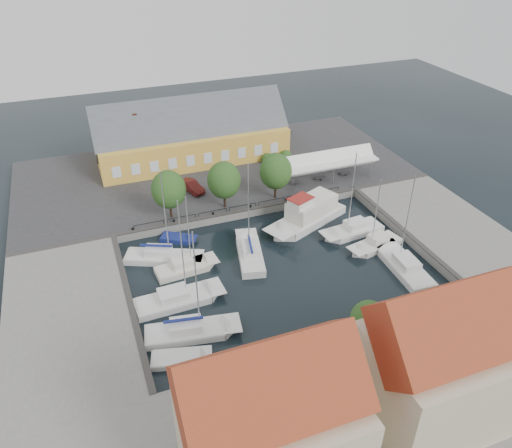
{
  "coord_description": "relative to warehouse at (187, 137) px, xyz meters",
  "views": [
    {
      "loc": [
        -17.95,
        -41.25,
        33.46
      ],
      "look_at": [
        0.0,
        6.0,
        1.5
      ],
      "focal_mm": 35.0,
      "sensor_mm": 36.0,
      "label": 1
    }
  ],
  "objects": [
    {
      "name": "west_boat_a",
      "position": [
        -9.14,
        -23.47,
        -4.16
      ],
      "size": [
        9.02,
        5.88,
        11.72
      ],
      "color": "silver",
      "rests_on": "ground"
    },
    {
      "name": "tent_canopy",
      "position": [
        16.6,
        -13.86,
        -0.74
      ],
      "size": [
        14.0,
        4.0,
        2.83
      ],
      "color": "white",
      "rests_on": "north_quay"
    },
    {
      "name": "east_quay",
      "position": [
        24.6,
        -30.36,
        -3.93
      ],
      "size": [
        12.0,
        24.0,
        1.0
      ],
      "primitive_type": "cube",
      "color": "slate",
      "rests_on": "ground"
    },
    {
      "name": "warehouse",
      "position": [
        0.0,
        0.0,
        0.0
      ],
      "size": [
        28.56,
        14.0,
        9.55
      ],
      "color": "gold",
      "rests_on": "north_quay"
    },
    {
      "name": "west_boat_d",
      "position": [
        -9.08,
        -35.99,
        -4.16
      ],
      "size": [
        9.26,
        4.18,
        11.93
      ],
      "color": "silver",
      "rests_on": "ground"
    },
    {
      "name": "west_boat_b",
      "position": [
        -7.16,
        -26.33,
        -4.17
      ],
      "size": [
        7.14,
        2.94,
        9.72
      ],
      "color": "silver",
      "rests_on": "ground"
    },
    {
      "name": "trawler",
      "position": [
        9.64,
        -22.15,
        -3.41
      ],
      "size": [
        12.27,
        7.92,
        5.0
      ],
      "color": "silver",
      "rests_on": "ground"
    },
    {
      "name": "south_bank",
      "position": [
        2.6,
        -49.36,
        -3.93
      ],
      "size": [
        56.0,
        14.0,
        1.0
      ],
      "primitive_type": "cube",
      "color": "slate",
      "rests_on": "ground"
    },
    {
      "name": "quay_trees",
      "position": [
        0.6,
        -16.36,
        0.45
      ],
      "size": [
        18.2,
        4.2,
        6.3
      ],
      "color": "black",
      "rests_on": "north_quay"
    },
    {
      "name": "launch_sw",
      "position": [
        -10.71,
        -38.75,
        -4.34
      ],
      "size": [
        5.63,
        3.26,
        0.98
      ],
      "color": "silver",
      "rests_on": "ground"
    },
    {
      "name": "quay_edge_fittings",
      "position": [
        2.62,
        -23.61,
        -3.37
      ],
      "size": [
        56.0,
        24.72,
        0.4
      ],
      "color": "#383533",
      "rests_on": "north_quay"
    },
    {
      "name": "east_boat_a",
      "position": [
        13.75,
        -26.28,
        -4.17
      ],
      "size": [
        8.25,
        3.4,
        11.42
      ],
      "color": "silver",
      "rests_on": "ground"
    },
    {
      "name": "townhouses",
      "position": [
        4.52,
        -51.6,
        1.4
      ],
      "size": [
        36.3,
        8.5,
        12.0
      ],
      "color": "beige",
      "rests_on": "south_bank"
    },
    {
      "name": "ground",
      "position": [
        2.6,
        -28.36,
        -4.43
      ],
      "size": [
        140.0,
        140.0,
        0.0
      ],
      "primitive_type": "plane",
      "color": "black",
      "rests_on": "ground"
    },
    {
      "name": "north_quay",
      "position": [
        2.6,
        -5.36,
        -3.93
      ],
      "size": [
        56.0,
        26.0,
        1.0
      ],
      "primitive_type": "cube",
      "color": "#2D2D30",
      "rests_on": "ground"
    },
    {
      "name": "east_boat_b",
      "position": [
        14.65,
        -29.89,
        -4.17
      ],
      "size": [
        7.21,
        3.63,
        9.7
      ],
      "color": "silver",
      "rests_on": "ground"
    },
    {
      "name": "car_red",
      "position": [
        -2.27,
        -10.6,
        -2.71
      ],
      "size": [
        2.92,
        4.65,
        1.45
      ],
      "primitive_type": "imported",
      "rotation": [
        0.0,
        0.0,
        0.34
      ],
      "color": "#561513",
      "rests_on": "north_quay"
    },
    {
      "name": "west_quay",
      "position": [
        -19.4,
        -30.36,
        -3.93
      ],
      "size": [
        12.0,
        24.0,
        1.0
      ],
      "primitive_type": "cube",
      "color": "slate",
      "rests_on": "ground"
    },
    {
      "name": "launch_nw",
      "position": [
        -6.55,
        -20.2,
        -4.34
      ],
      "size": [
        4.6,
        3.77,
        0.88
      ],
      "color": "navy",
      "rests_on": "ground"
    },
    {
      "name": "center_sailboat",
      "position": [
        0.29,
        -26.47,
        -4.06
      ],
      "size": [
        4.44,
        8.87,
        11.89
      ],
      "color": "silver",
      "rests_on": "ground"
    },
    {
      "name": "east_boat_c",
      "position": [
        15.3,
        -34.52,
        -4.17
      ],
      "size": [
        3.41,
        9.32,
        11.58
      ],
      "color": "silver",
      "rests_on": "ground"
    },
    {
      "name": "car_silver",
      "position": [
        16.71,
        3.84,
        -2.7
      ],
      "size": [
        4.28,
        1.79,
        1.45
      ],
      "primitive_type": "imported",
      "rotation": [
        0.0,
        0.0,
        1.55
      ],
      "color": "#9FA1A6",
      "rests_on": "north_quay"
    },
    {
      "name": "west_boat_c",
      "position": [
        -9.14,
        -31.15,
        -4.17
      ],
      "size": [
        9.24,
        3.24,
        12.18
      ],
      "color": "silver",
      "rests_on": "ground"
    }
  ]
}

